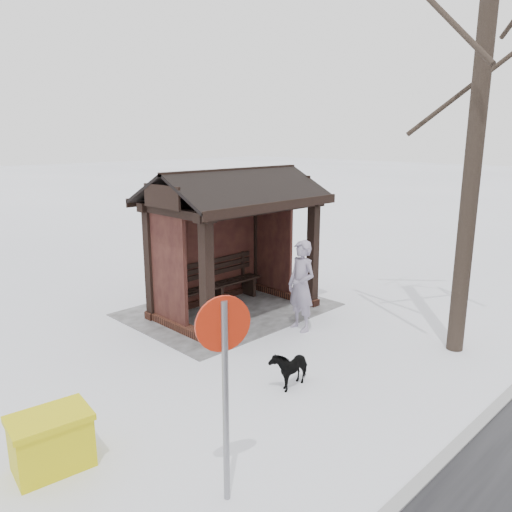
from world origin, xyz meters
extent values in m
plane|color=white|center=(0.00, 0.00, 0.00)|extent=(120.00, 120.00, 0.00)
cube|color=gray|center=(0.00, 5.50, 0.01)|extent=(120.00, 0.15, 0.06)
cube|color=gray|center=(0.00, -0.20, 0.01)|extent=(4.20, 3.20, 0.02)
cube|color=#3B1D15|center=(0.00, -0.90, 0.08)|extent=(3.30, 0.22, 0.16)
cube|color=#3B1D15|center=(-1.50, 0.00, 0.08)|extent=(0.22, 2.10, 0.16)
cube|color=#3B1D15|center=(1.50, 0.00, 0.08)|extent=(0.22, 2.10, 0.16)
cube|color=black|center=(-1.50, 0.90, 1.15)|extent=(0.20, 0.20, 2.30)
cube|color=black|center=(1.50, 0.90, 1.15)|extent=(0.20, 0.20, 2.30)
cube|color=black|center=(-1.50, -0.90, 1.15)|extent=(0.20, 0.20, 2.30)
cube|color=black|center=(1.50, -0.90, 1.15)|extent=(0.20, 0.20, 2.30)
cube|color=black|center=(0.00, -0.90, 1.23)|extent=(2.80, 0.08, 2.14)
cube|color=black|center=(-1.50, -0.31, 1.23)|extent=(0.08, 1.17, 2.14)
cube|color=black|center=(1.50, -0.31, 1.23)|extent=(0.08, 1.17, 2.14)
cube|color=black|center=(0.00, 0.90, 2.36)|extent=(3.40, 0.20, 0.18)
cube|color=black|center=(0.00, -0.90, 2.36)|extent=(3.40, 0.20, 0.18)
cylinder|color=black|center=(-1.50, 4.20, 4.28)|extent=(0.29, 0.29, 8.55)
imported|color=gray|center=(-0.24, 1.64, 0.90)|extent=(0.52, 0.71, 1.80)
imported|color=black|center=(1.60, 3.00, 0.30)|extent=(0.74, 0.40, 0.60)
cube|color=#C9BF0B|center=(5.02, 2.39, 0.30)|extent=(0.89, 0.66, 0.60)
cube|color=#C9BF0B|center=(5.02, 2.39, 0.64)|extent=(0.95, 0.71, 0.07)
cylinder|color=gray|center=(3.93, 4.17, 1.10)|extent=(0.07, 0.07, 2.20)
cylinder|color=#B7230D|center=(3.93, 4.15, 1.96)|extent=(0.55, 0.22, 0.57)
cylinder|color=white|center=(3.93, 4.13, 1.96)|extent=(0.42, 0.18, 0.44)
camera|label=1|loc=(6.89, 7.61, 3.74)|focal=35.00mm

